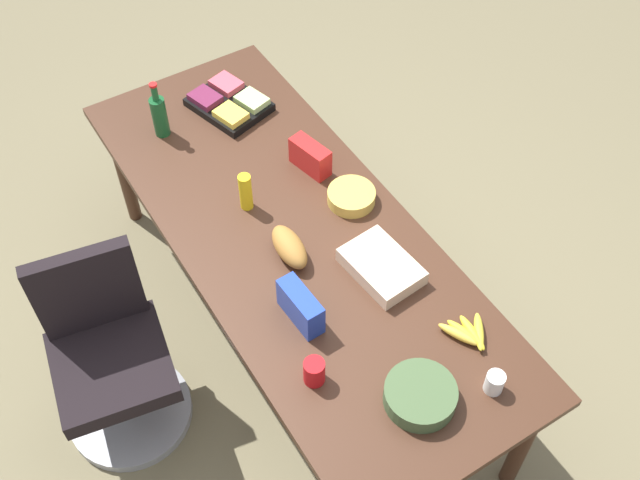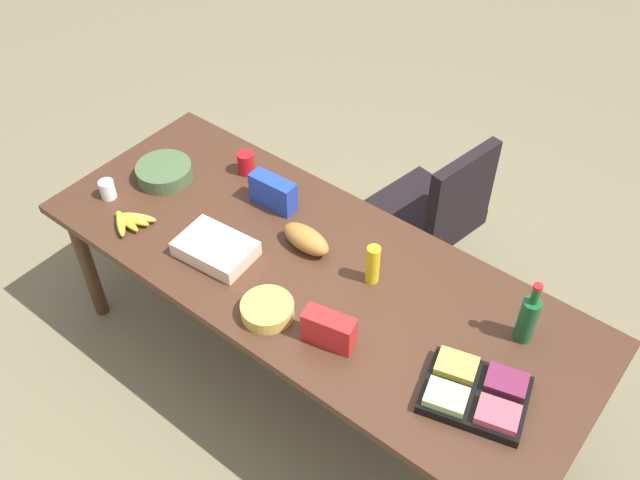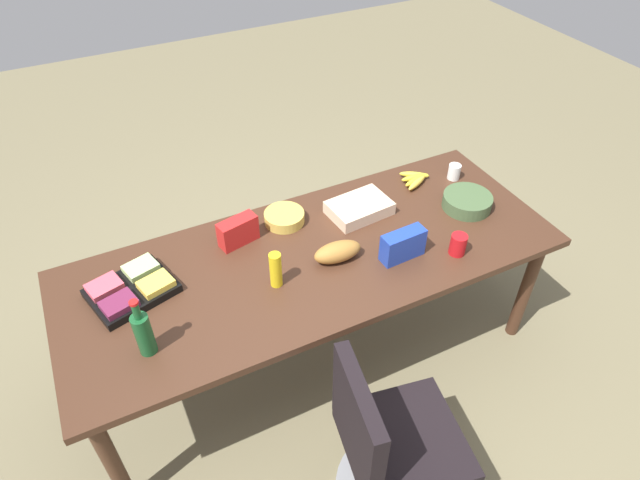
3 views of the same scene
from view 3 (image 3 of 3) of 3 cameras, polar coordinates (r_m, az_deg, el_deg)
name	(u,v)px [view 3 (image 3 of 3)]	position (r m, az deg, el deg)	size (l,w,h in m)	color
ground_plane	(314,352)	(3.26, -0.58, -11.60)	(10.00, 10.00, 0.00)	#756C4E
conference_table	(314,266)	(2.73, -0.68, -2.72)	(2.45, 0.96, 0.77)	#44281A
office_chair	(391,455)	(2.53, 7.40, -21.35)	(0.56, 0.56, 0.94)	gray
red_solo_cup	(458,244)	(2.75, 14.20, -0.46)	(0.08, 0.08, 0.11)	red
mustard_bottle	(276,270)	(2.49, -4.64, -3.11)	(0.06, 0.06, 0.18)	yellow
bread_loaf	(338,252)	(2.63, 1.85, -1.25)	(0.24, 0.11, 0.10)	#A87131
fruit_platter	(131,289)	(2.62, -19.06, -4.84)	(0.42, 0.37, 0.07)	black
chip_bag_red	(238,231)	(2.74, -8.54, 0.90)	(0.20, 0.08, 0.14)	red
chip_bowl	(284,217)	(2.87, -3.74, 2.36)	(0.21, 0.21, 0.06)	gold
salad_bowl	(467,202)	(3.06, 15.08, 3.89)	(0.26, 0.26, 0.07)	#445D38
sheet_cake	(359,208)	(2.93, 4.11, 3.35)	(0.32, 0.22, 0.07)	beige
paper_cup	(454,172)	(3.27, 13.81, 6.92)	(0.07, 0.07, 0.09)	white
banana_bunch	(415,179)	(3.20, 9.92, 6.31)	(0.20, 0.19, 0.04)	gold
chip_bag_blue	(403,245)	(2.66, 8.62, -0.53)	(0.22, 0.08, 0.15)	#1F3EAD
wine_bottle	(143,333)	(2.32, -17.92, -9.17)	(0.07, 0.07, 0.30)	#175228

